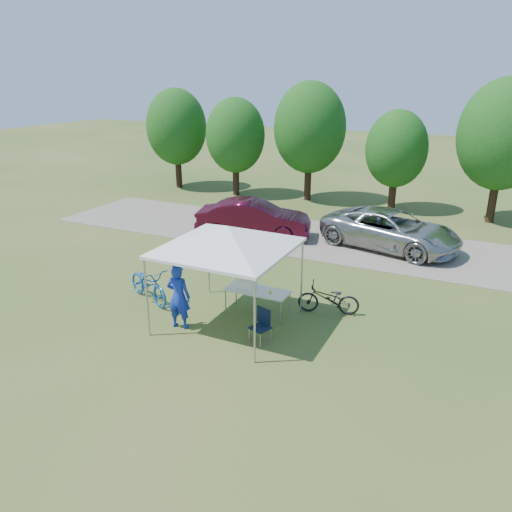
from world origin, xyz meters
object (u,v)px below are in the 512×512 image
at_px(cyclist, 179,297).
at_px(cooler, 247,281).
at_px(folding_chair, 262,323).
at_px(folding_table, 257,291).
at_px(bike_dark, 329,299).
at_px(sedan, 254,219).
at_px(bike_blue, 149,284).
at_px(minivan, 391,230).

bearing_deg(cyclist, cooler, -134.45).
xyz_separation_m(folding_chair, cyclist, (-2.27, -0.28, 0.38)).
xyz_separation_m(folding_table, folding_chair, (0.75, -1.31, -0.18)).
xyz_separation_m(cooler, bike_dark, (2.11, 0.89, -0.48)).
bearing_deg(cyclist, sedan, -85.85).
bearing_deg(bike_dark, sedan, -152.00).
distance_m(folding_chair, bike_blue, 4.09).
distance_m(bike_dark, sedan, 7.35).
bearing_deg(folding_table, cyclist, -133.75).
height_order(folding_table, bike_blue, bike_blue).
height_order(bike_blue, bike_dark, bike_blue).
distance_m(folding_chair, cyclist, 2.31).
distance_m(bike_blue, minivan, 9.58).
xyz_separation_m(folding_table, bike_dark, (1.77, 0.89, -0.24)).
distance_m(bike_blue, sedan, 6.90).
distance_m(cooler, bike_dark, 2.34).
height_order(folding_chair, bike_blue, bike_blue).
bearing_deg(sedan, cyclist, 175.78).
xyz_separation_m(minivan, sedan, (-5.34, -0.99, 0.03)).
bearing_deg(folding_chair, cooler, 148.68).
relative_size(cooler, bike_dark, 0.31).
relative_size(bike_blue, minivan, 0.38).
height_order(bike_dark, sedan, sedan).
distance_m(folding_chair, sedan, 8.57).
relative_size(folding_table, cooler, 3.39).
height_order(cyclist, bike_blue, cyclist).
distance_m(cooler, sedan, 6.92).
bearing_deg(cooler, minivan, 71.13).
bearing_deg(folding_chair, folding_table, 138.80).
height_order(minivan, sedan, sedan).
bearing_deg(sedan, cooler, -171.82).
distance_m(cyclist, sedan, 8.07).
bearing_deg(folding_table, bike_blue, -169.92).
relative_size(folding_table, sedan, 0.39).
relative_size(cooler, sedan, 0.11).
xyz_separation_m(folding_table, cyclist, (-1.52, -1.59, 0.19)).
relative_size(cyclist, sedan, 0.38).
bearing_deg(sedan, folding_table, -169.34).
bearing_deg(bike_dark, folding_table, -77.76).
height_order(folding_chair, cooler, cooler).
relative_size(cooler, bike_blue, 0.26).
bearing_deg(sedan, bike_dark, -153.67).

